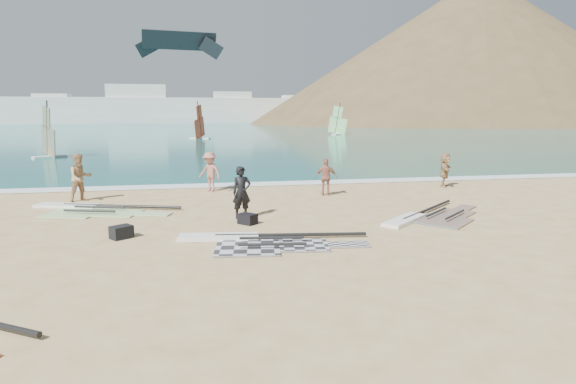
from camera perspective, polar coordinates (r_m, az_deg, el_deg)
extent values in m
plane|color=#D0BB7A|center=(11.83, 2.78, -7.96)|extent=(300.00, 300.00, 0.00)
cube|color=#0D5A5C|center=(143.03, -10.01, 7.90)|extent=(300.00, 240.00, 0.06)
cube|color=white|center=(23.69, -4.31, 0.84)|extent=(300.00, 1.20, 0.04)
cube|color=white|center=(161.89, -17.37, 9.21)|extent=(160.00, 8.00, 8.00)
cube|color=white|center=(166.43, -26.06, 8.86)|extent=(10.00, 7.00, 9.00)
cube|color=white|center=(161.91, -17.40, 9.92)|extent=(18.00, 7.00, 12.00)
cube|color=white|center=(161.47, -6.59, 9.93)|extent=(12.00, 7.00, 10.00)
cube|color=white|center=(165.32, 2.21, 9.80)|extent=(16.00, 7.00, 9.00)
cube|color=white|center=(171.01, 8.85, 10.02)|extent=(10.00, 7.00, 11.00)
cone|color=brown|center=(166.06, 21.07, 7.62)|extent=(143.00, 143.00, 45.00)
cone|color=brown|center=(194.58, 28.34, 7.30)|extent=(70.00, 70.00, 28.00)
cube|color=#28272A|center=(12.87, -4.79, -6.44)|extent=(1.91, 2.07, 0.04)
cube|color=#28272A|center=(12.92, 1.86, -6.36)|extent=(1.45, 1.37, 0.04)
cube|color=#28272A|center=(13.08, 7.18, -6.23)|extent=(1.18, 0.70, 0.04)
cylinder|color=black|center=(13.68, 0.38, -5.10)|extent=(4.26, 0.68, 0.10)
cylinder|color=black|center=(13.15, -1.91, -5.44)|extent=(1.76, 0.31, 0.07)
cylinder|color=black|center=(12.52, -1.84, -6.21)|extent=(1.76, 0.31, 0.07)
cube|color=white|center=(13.72, -8.22, -5.33)|extent=(2.29, 0.90, 0.12)
cube|color=#70D232|center=(18.68, -23.80, -2.22)|extent=(2.29, 2.41, 0.04)
cube|color=#70D232|center=(17.93, -19.45, -2.41)|extent=(1.70, 1.64, 0.04)
cube|color=#70D232|center=(17.41, -15.66, -2.56)|extent=(1.30, 0.92, 0.04)
cylinder|color=black|center=(18.82, -19.09, -1.60)|extent=(4.35, 1.48, 0.11)
cylinder|color=black|center=(18.61, -21.46, -1.67)|extent=(1.81, 0.64, 0.08)
cylinder|color=black|center=(18.02, -22.49, -2.08)|extent=(1.81, 0.64, 0.08)
cube|color=white|center=(19.87, -24.72, -1.51)|extent=(2.44, 1.33, 0.12)
cube|color=red|center=(16.55, 17.39, -3.26)|extent=(2.44, 2.46, 0.04)
cube|color=red|center=(17.90, 19.03, -2.41)|extent=(1.74, 1.73, 0.04)
cube|color=red|center=(19.01, 20.19, -1.80)|extent=(1.18, 1.13, 0.04)
cylinder|color=black|center=(17.90, 16.27, -2.00)|extent=(3.22, 2.85, 0.10)
cylinder|color=black|center=(17.21, 17.17, -2.29)|extent=(1.35, 1.20, 0.07)
cylinder|color=black|center=(17.01, 19.18, -2.53)|extent=(1.35, 1.20, 0.07)
cube|color=white|center=(16.09, 13.63, -3.30)|extent=(2.04, 1.89, 0.12)
cube|color=black|center=(14.45, -19.14, -4.51)|extent=(0.70, 0.67, 0.36)
cube|color=black|center=(15.43, -4.81, -3.19)|extent=(0.67, 0.68, 0.34)
imported|color=black|center=(16.18, -5.51, -0.05)|extent=(0.70, 0.52, 1.76)
imported|color=tan|center=(20.89, -23.39, 1.57)|extent=(1.17, 1.11, 1.91)
imported|color=#AB6A5D|center=(21.86, -9.24, 2.38)|extent=(1.31, 1.25, 1.78)
imported|color=#AD6954|center=(20.60, 4.54, 1.77)|extent=(1.00, 0.60, 1.59)
imported|color=tan|center=(24.16, 18.09, 2.51)|extent=(1.20, 1.53, 1.62)
cube|color=white|center=(41.88, -26.42, 3.77)|extent=(2.41, 1.97, 0.14)
cube|color=orange|center=(41.80, -26.54, 5.39)|extent=(1.75, 2.50, 2.66)
cube|color=orange|center=(41.74, -26.72, 7.89)|extent=(1.01, 1.42, 1.85)
cylinder|color=black|center=(41.76, -26.64, 6.78)|extent=(0.56, 0.75, 4.22)
cube|color=white|center=(65.42, -10.40, 6.30)|extent=(2.83, 1.86, 0.16)
cube|color=red|center=(65.37, -10.43, 7.48)|extent=(1.44, 3.09, 3.00)
cube|color=red|center=(65.33, -10.49, 9.28)|extent=(0.84, 1.75, 2.08)
cylinder|color=black|center=(65.34, -10.46, 8.48)|extent=(0.50, 0.91, 4.75)
cube|color=white|center=(76.45, 5.88, 6.84)|extent=(2.40, 2.58, 0.16)
cube|color=#47CC2B|center=(76.40, 5.89, 7.84)|extent=(2.55, 2.25, 2.98)
cube|color=#47CC2B|center=(76.37, 5.92, 9.37)|extent=(1.46, 1.29, 2.07)
cylinder|color=black|center=(76.38, 5.91, 8.69)|extent=(0.78, 0.71, 4.72)
cube|color=black|center=(54.22, -12.72, 17.11)|extent=(7.72, 2.09, 1.85)
cube|color=black|center=(53.82, -16.31, 16.28)|extent=(2.52, 1.15, 2.35)
cube|color=black|center=(54.64, -9.13, 16.42)|extent=(2.67, 0.96, 2.35)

